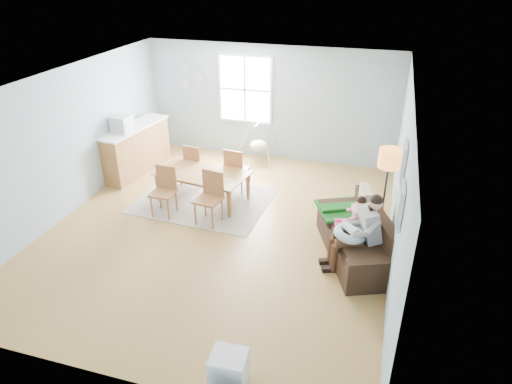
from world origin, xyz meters
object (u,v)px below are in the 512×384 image
(toddler, at_px, (354,214))
(dining_table, at_px, (202,187))
(father, at_px, (360,230))
(monitor, at_px, (122,124))
(counter, at_px, (136,149))
(baby_swing, at_px, (258,145))
(chair_sw, at_px, (165,187))
(chair_se, at_px, (210,194))
(chair_nw, at_px, (195,162))
(chair_ne, at_px, (235,167))
(sofa, at_px, (359,241))
(storage_cube, at_px, (228,370))
(floor_lamp, at_px, (388,167))

(toddler, xyz_separation_m, dining_table, (-3.06, 0.88, -0.37))
(father, height_order, monitor, monitor)
(counter, bearing_deg, baby_swing, 27.05)
(chair_sw, xyz_separation_m, chair_se, (0.95, -0.04, 0.03))
(toddler, distance_m, chair_nw, 3.84)
(toddler, height_order, chair_nw, toddler)
(chair_se, relative_size, chair_ne, 1.03)
(sofa, xyz_separation_m, chair_nw, (-3.65, 1.70, 0.24))
(sofa, relative_size, dining_table, 1.21)
(storage_cube, relative_size, chair_sw, 0.48)
(dining_table, bearing_deg, toddler, -7.78)
(dining_table, height_order, baby_swing, baby_swing)
(floor_lamp, relative_size, storage_cube, 3.82)
(father, bearing_deg, counter, 156.33)
(floor_lamp, distance_m, chair_se, 3.18)
(storage_cube, bearing_deg, chair_ne, 107.63)
(father, bearing_deg, chair_sw, 168.99)
(chair_sw, bearing_deg, floor_lamp, 1.16)
(sofa, bearing_deg, baby_swing, 129.43)
(chair_se, xyz_separation_m, counter, (-2.45, 1.60, -0.02))
(chair_ne, bearing_deg, storage_cube, -72.37)
(toddler, relative_size, monitor, 2.05)
(chair_sw, distance_m, chair_nw, 1.29)
(storage_cube, relative_size, chair_ne, 0.48)
(chair_nw, height_order, chair_ne, chair_ne)
(storage_cube, xyz_separation_m, chair_se, (-1.54, 3.41, 0.34))
(toddler, relative_size, chair_se, 0.82)
(chair_sw, bearing_deg, storage_cube, -54.16)
(baby_swing, bearing_deg, chair_ne, -91.05)
(sofa, relative_size, father, 1.69)
(counter, distance_m, baby_swing, 2.84)
(dining_table, distance_m, chair_ne, 0.83)
(floor_lamp, height_order, chair_nw, floor_lamp)
(chair_ne, xyz_separation_m, counter, (-2.50, 0.32, 0.00))
(sofa, distance_m, chair_nw, 4.03)
(floor_lamp, bearing_deg, storage_cube, -113.14)
(sofa, xyz_separation_m, toddler, (-0.14, 0.15, 0.40))
(chair_nw, bearing_deg, monitor, -176.29)
(toddler, height_order, counter, counter)
(chair_nw, xyz_separation_m, chair_ne, (0.94, -0.05, 0.02))
(storage_cube, xyz_separation_m, counter, (-3.99, 5.01, 0.32))
(sofa, distance_m, counter, 5.57)
(chair_se, distance_m, chair_ne, 1.28)
(sofa, relative_size, counter, 1.09)
(storage_cube, bearing_deg, monitor, 130.91)
(sofa, relative_size, storage_cube, 4.73)
(chair_sw, height_order, baby_swing, baby_swing)
(father, height_order, chair_ne, father)
(floor_lamp, bearing_deg, counter, 164.98)
(sofa, relative_size, floor_lamp, 1.24)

